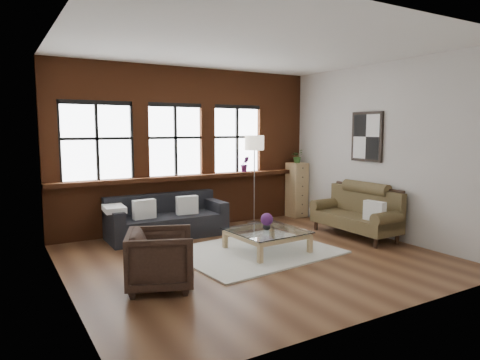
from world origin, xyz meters
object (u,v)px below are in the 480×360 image
armchair (161,259)px  vase (267,226)px  dark_sofa (167,216)px  floor_lamp (254,177)px  vintage_settee (355,212)px  coffee_table (267,241)px  drawer_chest (297,190)px

armchair → vase: armchair is taller
dark_sofa → floor_lamp: floor_lamp is taller
vase → dark_sofa: bearing=121.1°
dark_sofa → vintage_settee: vintage_settee is taller
vintage_settee → floor_lamp: (-1.01, 1.88, 0.53)m
floor_lamp → armchair: bearing=-139.8°
coffee_table → drawer_chest: 3.00m
dark_sofa → drawer_chest: (3.23, 0.27, 0.23)m
floor_lamp → dark_sofa: bearing=-176.5°
coffee_table → vase: size_ratio=8.17×
coffee_table → vase: bearing=90.0°
dark_sofa → armchair: dark_sofa is taller
drawer_chest → floor_lamp: bearing=-173.2°
dark_sofa → vase: (1.05, -1.74, 0.04)m
armchair → coffee_table: bearing=-50.6°
dark_sofa → armchair: (-1.00, -2.41, -0.02)m
drawer_chest → vase: bearing=-137.3°
vintage_settee → coffee_table: (-1.95, 0.02, -0.30)m
coffee_table → drawer_chest: size_ratio=0.90×
dark_sofa → vase: dark_sofa is taller
armchair → drawer_chest: 5.02m
dark_sofa → coffee_table: (1.05, -1.74, -0.21)m
vintage_settee → drawer_chest: size_ratio=1.44×
armchair → floor_lamp: (2.99, 2.53, 0.63)m
dark_sofa → vintage_settee: 3.48m
drawer_chest → coffee_table: bearing=-137.3°
dark_sofa → armchair: size_ratio=2.63×
dark_sofa → drawer_chest: size_ratio=1.75×
vintage_settee → drawer_chest: drawer_chest is taller
coffee_table → vase: (0.00, 0.00, 0.25)m
vase → drawer_chest: 2.97m
floor_lamp → drawer_chest: bearing=6.8°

